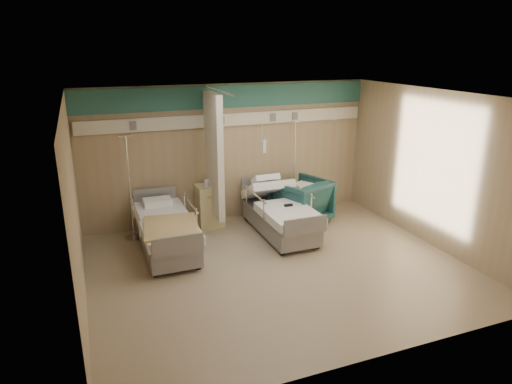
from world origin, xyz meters
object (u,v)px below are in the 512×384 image
iv_stand_right (293,195)px  iv_stand_left (133,219)px  bed_left (166,235)px  bedside_cabinet (210,206)px  visitor_armchair (301,201)px  bed_right (280,219)px

iv_stand_right → iv_stand_left: (-3.41, -0.13, -0.01)m
bed_left → iv_stand_right: 3.07m
bedside_cabinet → visitor_armchair: (1.80, -0.51, 0.04)m
bedside_cabinet → visitor_armchair: size_ratio=0.84×
bedside_cabinet → iv_stand_left: bearing=-175.8°
iv_stand_right → iv_stand_left: bearing=-177.8°
visitor_armchair → iv_stand_left: size_ratio=0.51×
bed_right → iv_stand_left: 2.79m
visitor_armchair → bedside_cabinet: bearing=-36.9°
bedside_cabinet → visitor_armchair: visitor_armchair is taller
bed_left → visitor_armchair: 2.88m
bed_left → bedside_cabinet: bearing=40.6°
bed_right → visitor_armchair: 0.77m
bed_left → iv_stand_left: 0.93m
visitor_armchair → iv_stand_right: iv_stand_right is taller
bed_left → iv_stand_left: iv_stand_left is taller
iv_stand_left → iv_stand_right: bearing=2.2°
bedside_cabinet → iv_stand_right: bearing=0.6°
iv_stand_right → visitor_armchair: bearing=-98.4°
bedside_cabinet → iv_stand_left: iv_stand_left is taller
visitor_armchair → iv_stand_left: (-3.33, 0.39, -0.06)m
bed_left → visitor_armchair: bearing=7.9°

